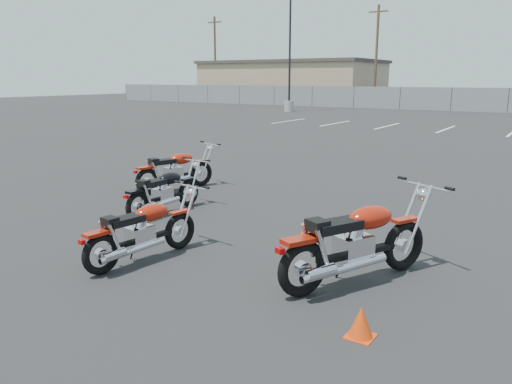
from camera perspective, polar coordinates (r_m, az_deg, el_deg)
The scene contains 13 objects.
ground at distance 8.12m, azimuth -3.50°, elevation -5.10°, with size 120.00×120.00×0.00m, color black.
motorcycle_front_red at distance 11.48m, azimuth -9.23°, elevation 2.48°, with size 1.03×2.06×1.02m.
motorcycle_second_black at distance 9.52m, azimuth -10.45°, elevation 0.07°, with size 0.74×1.92×0.94m.
motorcycle_third_red at distance 7.11m, azimuth -12.82°, elevation -4.36°, with size 0.75×1.95×0.96m.
motorcycle_rear_red at distance 6.30m, azimuth 11.48°, elevation -5.61°, with size 1.51×2.31×1.17m.
training_cone_near at distance 8.10m, azimuth 5.80°, elevation -4.19°, with size 0.23×0.23×0.28m.
training_cone_far at distance 5.18m, azimuth 11.91°, elevation -14.34°, with size 0.27×0.27×0.32m.
light_pole_west at distance 38.61m, azimuth 3.85°, elevation 13.35°, with size 0.80×0.70×10.72m.
chainlink_fence at distance 41.49m, azimuth 26.88°, elevation 9.32°, with size 80.06×0.06×1.80m.
tan_building_west at distance 55.06m, azimuth 4.10°, elevation 12.51°, with size 18.40×10.40×4.30m.
utility_pole_a at distance 56.97m, azimuth -4.70°, elevation 15.05°, with size 1.80×0.24×9.00m.
utility_pole_b at distance 49.15m, azimuth 13.59°, elevation 15.10°, with size 1.80×0.24×9.00m.
parking_line_stripes at distance 27.27m, azimuth 17.79°, elevation 7.02°, with size 15.12×4.00×0.01m.
Camera 1 is at (4.60, -6.21, 2.51)m, focal length 35.00 mm.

